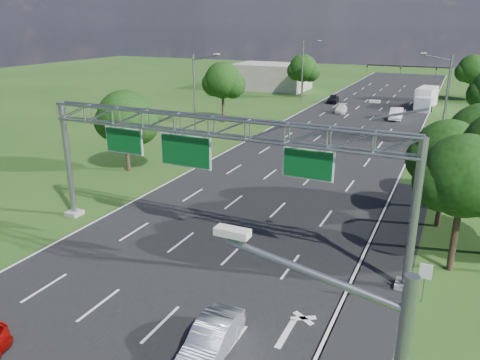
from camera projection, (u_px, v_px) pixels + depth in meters
The scene contains 19 objects.
ground at pixel (301, 167), 44.29m from camera, with size 220.00×220.00×0.00m, color #1E4615.
road at pixel (301, 167), 44.29m from camera, with size 18.00×180.00×0.02m, color black.
road_flare at pixel (385, 265), 26.48m from camera, with size 3.00×30.00×0.02m, color black.
sign_gantry at pixel (213, 137), 26.51m from camera, with size 23.50×1.00×9.56m.
regulatory_sign at pixel (425, 275), 22.52m from camera, with size 0.60×0.08×2.10m.
traffic_signal at pixel (424, 77), 69.58m from camera, with size 12.21×0.24×7.00m.
streetlight_l_near at pixel (196, 100), 47.03m from camera, with size 2.97×0.22×10.16m.
streetlight_l_far at pixel (304, 69), 77.00m from camera, with size 2.97×0.22×10.16m.
streetlight_r_mid at pixel (444, 101), 46.50m from camera, with size 2.97×0.22×10.16m.
tree_verge_la at pixel (126, 120), 41.54m from camera, with size 5.76×4.80×7.40m.
tree_verge_lb at pixel (223, 82), 61.82m from camera, with size 5.76×4.80×8.06m.
tree_verge_lc at pixel (303, 69), 82.17m from camera, with size 5.76×4.80×7.62m.
tree_verge_re at pixel (473, 71), 78.08m from camera, with size 5.76×4.80×7.84m.
building_left at pixel (272, 77), 93.44m from camera, with size 14.00×10.00×5.00m, color gray.
silver_sedan at pixel (211, 339), 19.25m from camera, with size 1.48×4.24×1.40m, color silver.
car_queue_a at pixel (341, 109), 70.00m from camera, with size 1.63×4.00×1.16m, color white.
car_queue_c at pixel (333, 99), 78.40m from camera, with size 1.63×4.05×1.38m, color black.
car_queue_d at pixel (396, 114), 65.36m from camera, with size 1.65×4.73×1.56m, color white.
box_truck at pixel (426, 99), 73.23m from camera, with size 3.15×8.60×3.16m.
Camera 1 is at (12.74, -10.77, 13.13)m, focal length 35.00 mm.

